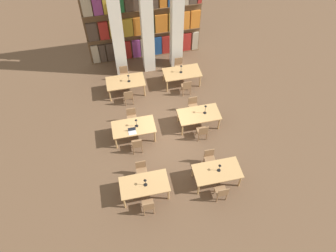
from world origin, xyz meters
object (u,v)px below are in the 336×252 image
chair_10 (186,87)px  chair_9 (124,74)px  desk_lamp_4 (128,77)px  reading_table_4 (126,82)px  chair_4 (137,144)px  desk_lamp_2 (136,121)px  chair_1 (141,170)px  chair_2 (222,192)px  reading_table_1 (217,172)px  pillar_right (177,13)px  chair_8 (129,96)px  chair_7 (193,105)px  desk_lamp_0 (145,181)px  chair_11 (179,66)px  chair_3 (210,158)px  desk_lamp_3 (205,108)px  reading_table_5 (182,73)px  pillar_left (115,21)px  pillar_center (147,17)px  desk_lamp_5 (181,67)px  reading_table_3 (199,115)px  chair_5 (132,117)px  laptop (132,132)px  chair_6 (202,131)px  chair_0 (148,206)px  reading_table_0 (144,185)px  reading_table_2 (134,128)px

chair_10 → chair_9: bearing=151.9°
desk_lamp_4 → reading_table_4: bearing=164.5°
chair_4 → reading_table_4: 3.58m
desk_lamp_2 → reading_table_4: bearing=92.2°
chair_1 → chair_2: size_ratio=1.00×
reading_table_1 → pillar_right: bearing=89.5°
chair_4 → chair_8: size_ratio=1.00×
desk_lamp_2 → chair_7: bearing=17.6°
desk_lamp_0 → chair_11: bearing=66.5°
reading_table_1 → desk_lamp_4: (-2.58, 5.57, 0.36)m
pillar_right → chair_3: size_ratio=6.67×
chair_2 → chair_9: size_ratio=1.00×
desk_lamp_3 → reading_table_5: size_ratio=0.27×
desk_lamp_2 → pillar_left: bearing=91.6°
reading_table_4 → chair_7: bearing=-35.0°
desk_lamp_2 → desk_lamp_3: (3.00, 0.10, 0.03)m
pillar_center → desk_lamp_5: 2.79m
desk_lamp_0 → reading_table_4: desk_lamp_0 is taller
reading_table_3 → chair_5: bearing=166.6°
desk_lamp_3 → laptop: bearing=-173.3°
laptop → desk_lamp_3: bearing=6.7°
chair_6 → chair_5: bearing=152.8°
chair_0 → reading_table_4: chair_0 is taller
chair_1 → chair_3: bearing=179.2°
chair_0 → desk_lamp_3: desk_lamp_3 is taller
desk_lamp_0 → chair_3: desk_lamp_0 is taller
desk_lamp_0 → pillar_right: bearing=68.5°
pillar_center → chair_6: (1.39, -5.04, -2.51)m
desk_lamp_2 → reading_table_1: bearing=-46.7°
chair_7 → desk_lamp_4: 3.29m
chair_3 → chair_10: 4.13m
desk_lamp_3 → reading_table_0: bearing=-137.7°
chair_5 → desk_lamp_5: (2.72, 2.09, 0.55)m
pillar_center → reading_table_4: bearing=-132.1°
pillar_right → reading_table_4: (-2.81, -1.55, -2.34)m
chair_11 → pillar_right: bearing=-91.3°
chair_2 → chair_5: bearing=122.0°
chair_3 → chair_5: size_ratio=1.00×
desk_lamp_2 → chair_8: (-0.09, 2.05, -0.55)m
chair_5 → chair_6: (2.81, -1.45, 0.00)m
reading_table_2 → chair_5: chair_5 is taller
reading_table_3 → chair_10: chair_10 is taller
chair_1 → desk_lamp_2: desk_lamp_2 is taller
chair_9 → desk_lamp_5: 2.84m
reading_table_1 → laptop: bearing=138.7°
chair_5 → chair_0: bearing=89.7°
chair_6 → reading_table_5: 3.54m
desk_lamp_3 → chair_9: bearing=131.5°
chair_1 → desk_lamp_3: (3.14, 2.10, 0.58)m
pillar_left → chair_6: pillar_left is taller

